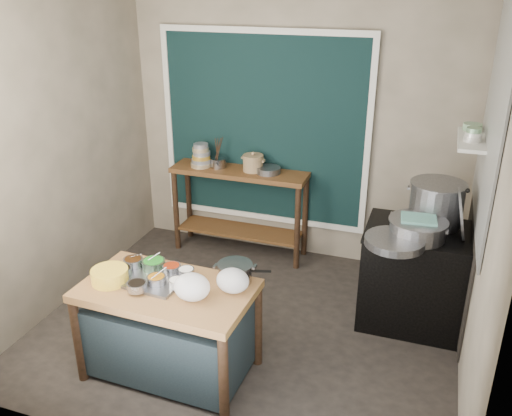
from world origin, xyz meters
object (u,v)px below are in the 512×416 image
(prep_table, at_px, (169,330))
(saucepan, at_px, (235,273))
(stove_block, at_px, (417,278))
(ceramic_crock, at_px, (253,164))
(back_counter, at_px, (240,212))
(yellow_basin, at_px, (110,276))
(steamer, at_px, (418,229))
(condiment_tray, at_px, (150,279))
(utensil_cup, at_px, (218,163))
(stock_pot, at_px, (436,203))

(prep_table, distance_m, saucepan, 0.67)
(stove_block, height_order, ceramic_crock, ceramic_crock)
(stove_block, relative_size, ceramic_crock, 4.00)
(back_counter, bearing_deg, yellow_basin, -95.92)
(back_counter, xyz_separation_m, steamer, (1.86, -0.88, 0.48))
(condiment_tray, bearing_deg, utensil_cup, 98.05)
(condiment_tray, bearing_deg, back_counter, 91.30)
(condiment_tray, xyz_separation_m, yellow_basin, (-0.26, -0.11, 0.04))
(stock_pot, bearing_deg, stove_block, -113.61)
(prep_table, height_order, stove_block, stove_block)
(back_counter, relative_size, utensil_cup, 8.67)
(prep_table, xyz_separation_m, condiment_tray, (-0.16, 0.04, 0.39))
(condiment_tray, height_order, utensil_cup, utensil_cup)
(stove_block, xyz_separation_m, condiment_tray, (-1.86, -1.26, 0.34))
(utensil_cup, bearing_deg, prep_table, -77.81)
(ceramic_crock, distance_m, steamer, 1.93)
(saucepan, relative_size, utensil_cup, 1.58)
(stove_block, height_order, steamer, steamer)
(stock_pot, bearing_deg, condiment_tray, -143.48)
(utensil_cup, relative_size, ceramic_crock, 0.74)
(saucepan, bearing_deg, yellow_basin, -177.81)
(yellow_basin, relative_size, utensil_cup, 1.61)
(back_counter, bearing_deg, utensil_cup, 177.77)
(back_counter, xyz_separation_m, condiment_tray, (0.04, -1.99, 0.29))
(stock_pot, bearing_deg, saucepan, -137.19)
(prep_table, height_order, yellow_basin, yellow_basin)
(stove_block, bearing_deg, utensil_cup, 160.92)
(prep_table, relative_size, steamer, 2.63)
(back_counter, xyz_separation_m, saucepan, (0.64, -1.79, 0.35))
(prep_table, bearing_deg, steamer, 36.56)
(condiment_tray, xyz_separation_m, ceramic_crock, (0.10, 2.01, 0.26))
(back_counter, distance_m, condiment_tray, 2.01)
(stove_block, xyz_separation_m, saucepan, (-1.26, -1.06, 0.40))
(prep_table, xyz_separation_m, stove_block, (1.70, 1.30, 0.05))
(utensil_cup, height_order, ceramic_crock, ceramic_crock)
(back_counter, distance_m, steamer, 2.11)
(back_counter, bearing_deg, stock_pot, -15.72)
(steamer, bearing_deg, stove_block, 73.95)
(stock_pot, height_order, steamer, stock_pot)
(stove_block, bearing_deg, stock_pot, 66.39)
(yellow_basin, relative_size, stock_pot, 0.57)
(stove_block, relative_size, condiment_tray, 1.79)
(back_counter, bearing_deg, stove_block, -21.02)
(steamer, bearing_deg, saucepan, -143.10)
(back_counter, relative_size, steamer, 3.05)
(utensil_cup, distance_m, ceramic_crock, 0.38)
(yellow_basin, height_order, saucepan, saucepan)
(stove_block, bearing_deg, steamer, -106.05)
(condiment_tray, distance_m, yellow_basin, 0.29)
(condiment_tray, relative_size, steamer, 1.06)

